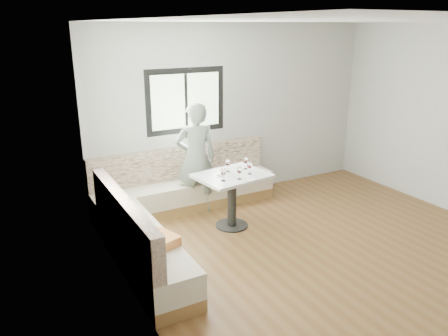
# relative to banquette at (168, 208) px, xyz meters

# --- Properties ---
(room) EXTENTS (5.01, 5.01, 2.81)m
(room) POSITION_rel_banquette_xyz_m (1.51, -1.55, 1.08)
(room) COLOR brown
(room) RESTS_ON ground
(banquette) EXTENTS (2.90, 2.80, 0.95)m
(banquette) POSITION_rel_banquette_xyz_m (0.00, 0.00, 0.00)
(banquette) COLOR brown
(banquette) RESTS_ON ground
(table) EXTENTS (1.04, 0.86, 0.78)m
(table) POSITION_rel_banquette_xyz_m (0.84, -0.30, 0.26)
(table) COLOR black
(table) RESTS_ON ground
(person) EXTENTS (0.69, 0.52, 1.70)m
(person) POSITION_rel_banquette_xyz_m (0.64, 0.43, 0.52)
(person) COLOR slate
(person) RESTS_ON ground
(olive_ramekin) EXTENTS (0.10, 0.10, 0.04)m
(olive_ramekin) POSITION_rel_banquette_xyz_m (0.68, -0.27, 0.47)
(olive_ramekin) COLOR white
(olive_ramekin) RESTS_ON table
(wine_glass_a) EXTENTS (0.08, 0.08, 0.18)m
(wine_glass_a) POSITION_rel_banquette_xyz_m (0.61, -0.48, 0.58)
(wine_glass_a) COLOR white
(wine_glass_a) RESTS_ON table
(wine_glass_b) EXTENTS (0.08, 0.08, 0.18)m
(wine_glass_b) POSITION_rel_banquette_xyz_m (0.84, -0.52, 0.58)
(wine_glass_b) COLOR white
(wine_glass_b) RESTS_ON table
(wine_glass_c) EXTENTS (0.08, 0.08, 0.18)m
(wine_glass_c) POSITION_rel_banquette_xyz_m (1.07, -0.40, 0.58)
(wine_glass_c) COLOR white
(wine_glass_c) RESTS_ON table
(wine_glass_d) EXTENTS (0.08, 0.08, 0.18)m
(wine_glass_d) POSITION_rel_banquette_xyz_m (0.86, -0.17, 0.58)
(wine_glass_d) COLOR white
(wine_glass_d) RESTS_ON table
(wine_glass_e) EXTENTS (0.08, 0.08, 0.18)m
(wine_glass_e) POSITION_rel_banquette_xyz_m (1.13, -0.18, 0.58)
(wine_glass_e) COLOR white
(wine_glass_e) RESTS_ON table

